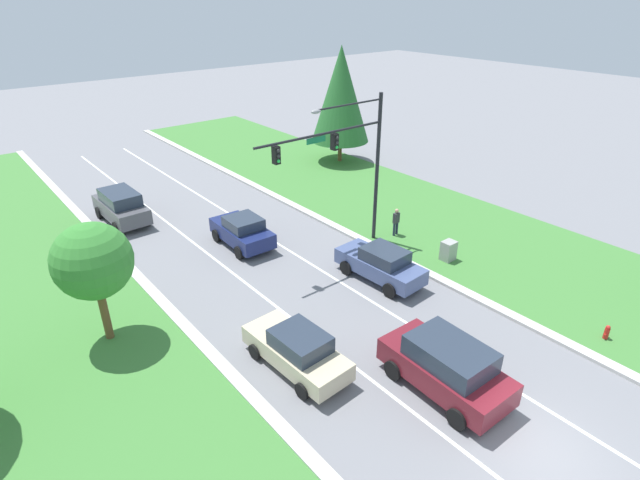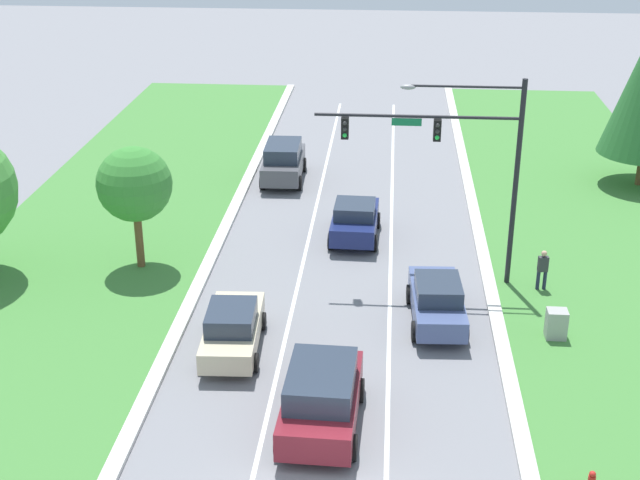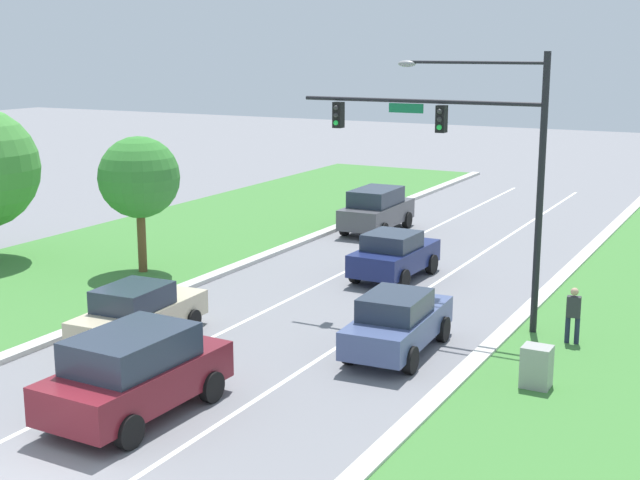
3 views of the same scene
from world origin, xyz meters
name	(u,v)px [view 1 (image 1 of 3)]	position (x,y,z in m)	size (l,w,h in m)	color
ground_plane	(539,451)	(0.00, 0.00, 0.00)	(160.00, 160.00, 0.00)	slate
curb_strip_right	(619,370)	(5.65, 0.00, 0.07)	(0.50, 90.00, 0.15)	beige
lane_stripe_inner_right	(568,422)	(1.80, 0.00, 0.00)	(0.14, 81.00, 0.01)	white
traffic_signal_mast	(348,154)	(4.21, 13.62, 5.40)	(7.65, 0.41, 8.13)	black
graphite_suv	(121,206)	(-3.80, 24.92, 1.04)	(2.17, 4.67, 1.99)	#4C4C51
navy_sedan	(242,231)	(0.20, 17.62, 0.88)	(2.18, 4.17, 1.73)	navy
slate_blue_sedan	(381,264)	(3.46, 10.27, 0.88)	(2.12, 4.63, 1.73)	#475684
champagne_sedan	(297,350)	(-3.47, 7.75, 0.83)	(2.11, 4.59, 1.67)	beige
burgundy_suv	(446,366)	(-0.14, 3.57, 1.04)	(2.41, 4.72, 2.00)	maroon
utility_cabinet	(448,251)	(7.53, 9.37, 0.56)	(0.70, 0.60, 1.12)	#9E9E99
pedestrian	(396,221)	(7.58, 13.11, 0.94)	(0.40, 0.26, 1.69)	#232842
fire_hydrant	(606,333)	(7.16, 1.19, 0.34)	(0.34, 0.20, 0.70)	red
conifer_far_right_tree	(341,94)	(14.24, 25.53, 5.40)	(4.55, 4.55, 9.04)	brown
oak_far_left_tree	(93,261)	(-8.32, 13.93, 3.59)	(2.98, 2.98, 5.10)	brown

